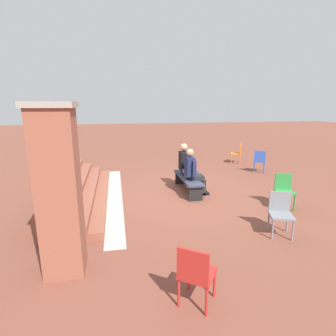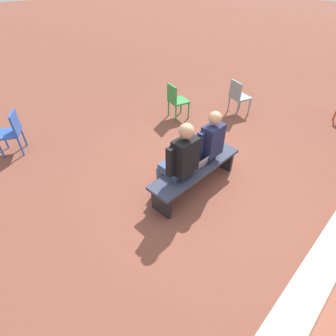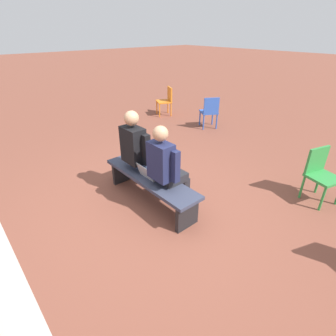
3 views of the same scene
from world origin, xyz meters
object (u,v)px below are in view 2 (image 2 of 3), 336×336
at_px(person_adult, 179,160).
at_px(plastic_chair_by_pillar, 12,130).
at_px(person_student, 206,144).
at_px(plastic_chair_near_bench_right, 176,99).
at_px(bench, 196,171).
at_px(laptop, 198,164).
at_px(plastic_chair_far_left, 238,95).

xyz_separation_m(person_adult, plastic_chair_by_pillar, (1.33, -3.19, -0.25)).
bearing_deg(person_student, plastic_chair_near_bench_right, -124.49).
height_order(bench, person_student, person_student).
relative_size(person_student, plastic_chair_near_bench_right, 1.58).
height_order(laptop, plastic_chair_near_bench_right, plastic_chair_near_bench_right).
xyz_separation_m(bench, person_student, (-0.31, -0.07, 0.36)).
xyz_separation_m(person_adult, plastic_chair_far_left, (-3.22, -1.00, -0.25)).
xyz_separation_m(bench, plastic_chair_near_bench_right, (-1.64, -2.00, 0.13)).
bearing_deg(person_adult, plastic_chair_near_bench_right, -135.69).
xyz_separation_m(bench, plastic_chair_by_pillar, (1.67, -3.26, 0.13)).
height_order(bench, plastic_chair_far_left, plastic_chair_far_left).
relative_size(plastic_chair_near_bench_right, plastic_chair_by_pillar, 1.00).
relative_size(person_student, person_adult, 0.96).
bearing_deg(plastic_chair_near_bench_right, laptop, 51.05).
xyz_separation_m(person_student, plastic_chair_by_pillar, (1.98, -3.20, -0.23)).
relative_size(person_adult, plastic_chair_far_left, 1.64).
bearing_deg(plastic_chair_by_pillar, plastic_chair_near_bench_right, 159.13).
bearing_deg(bench, plastic_chair_by_pillar, -62.86).
xyz_separation_m(person_student, plastic_chair_near_bench_right, (-1.33, -1.93, -0.23)).
height_order(person_adult, plastic_chair_near_bench_right, person_adult).
bearing_deg(person_adult, person_student, 179.73).
bearing_deg(person_adult, laptop, 166.95).
xyz_separation_m(plastic_chair_by_pillar, plastic_chair_far_left, (-4.55, 2.19, 0.00)).
distance_m(person_adult, plastic_chair_by_pillar, 3.47).
height_order(laptop, plastic_chair_by_pillar, plastic_chair_by_pillar).
xyz_separation_m(person_student, person_adult, (0.65, -0.00, 0.02)).
bearing_deg(laptop, bench, -51.61).
xyz_separation_m(laptop, plastic_chair_by_pillar, (1.68, -3.27, -0.02)).
bearing_deg(plastic_chair_near_bench_right, person_adult, 44.31).
height_order(person_student, plastic_chair_near_bench_right, person_student).
bearing_deg(person_adult, bench, 168.52).
xyz_separation_m(bench, person_adult, (0.34, -0.07, 0.38)).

